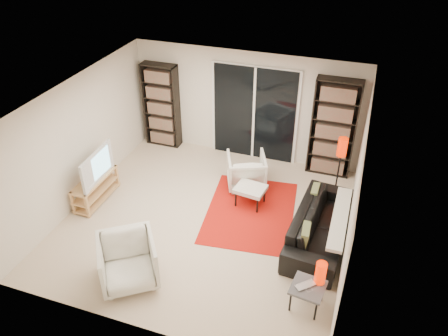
{
  "coord_description": "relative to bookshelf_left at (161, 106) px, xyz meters",
  "views": [
    {
      "loc": [
        2.34,
        -5.8,
        5.22
      ],
      "look_at": [
        0.25,
        0.3,
        1.0
      ],
      "focal_mm": 35.0,
      "sensor_mm": 36.0,
      "label": 1
    }
  ],
  "objects": [
    {
      "name": "sofa",
      "position": [
        4.03,
        -2.2,
        -0.66
      ],
      "size": [
        1.03,
        2.25,
        0.64
      ],
      "primitive_type": "imported",
      "rotation": [
        0.0,
        0.0,
        1.49
      ],
      "color": "black",
      "rests_on": "floor"
    },
    {
      "name": "bookshelf_right",
      "position": [
        3.85,
        -0.0,
        0.07
      ],
      "size": [
        0.9,
        0.3,
        2.1
      ],
      "color": "black",
      "rests_on": "ground"
    },
    {
      "name": "floor",
      "position": [
        1.95,
        -2.33,
        -0.98
      ],
      "size": [
        5.0,
        5.0,
        0.0
      ],
      "primitive_type": "plane",
      "color": "beige",
      "rests_on": "ground"
    },
    {
      "name": "sliding_door",
      "position": [
        2.15,
        0.13,
        0.07
      ],
      "size": [
        1.92,
        0.08,
        2.16
      ],
      "color": "white",
      "rests_on": "ground"
    },
    {
      "name": "wall_back",
      "position": [
        1.95,
        0.17,
        0.22
      ],
      "size": [
        5.0,
        0.02,
        2.4
      ],
      "primitive_type": "cube",
      "color": "silver",
      "rests_on": "ground"
    },
    {
      "name": "rug",
      "position": [
        2.67,
        -1.86,
        -0.97
      ],
      "size": [
        1.84,
        2.34,
        0.01
      ],
      "primitive_type": "cube",
      "rotation": [
        0.0,
        0.0,
        0.11
      ],
      "color": "red",
      "rests_on": "floor"
    },
    {
      "name": "bookshelf_left",
      "position": [
        0.0,
        0.0,
        0.0
      ],
      "size": [
        0.8,
        0.3,
        1.95
      ],
      "color": "black",
      "rests_on": "ground"
    },
    {
      "name": "ottoman",
      "position": [
        2.59,
        -1.63,
        -0.63
      ],
      "size": [
        0.61,
        0.52,
        0.4
      ],
      "color": "silver",
      "rests_on": "floor"
    },
    {
      "name": "armchair_back",
      "position": [
        2.34,
        -1.04,
        -0.63
      ],
      "size": [
        0.98,
        0.99,
        0.7
      ],
      "primitive_type": "imported",
      "rotation": [
        0.0,
        0.0,
        3.53
      ],
      "color": "silver",
      "rests_on": "floor"
    },
    {
      "name": "armchair_front",
      "position": [
        1.35,
        -4.09,
        -0.58
      ],
      "size": [
        1.18,
        1.19,
        0.79
      ],
      "primitive_type": "imported",
      "rotation": [
        0.0,
        0.0,
        0.61
      ],
      "color": "silver",
      "rests_on": "floor"
    },
    {
      "name": "tv",
      "position": [
        -0.26,
        -2.46,
        -0.17
      ],
      "size": [
        0.19,
        1.05,
        0.6
      ],
      "primitive_type": "imported",
      "rotation": [
        0.0,
        0.0,
        1.62
      ],
      "color": "black",
      "rests_on": "tv_stand"
    },
    {
      "name": "tv_stand",
      "position": [
        -0.28,
        -2.46,
        -0.71
      ],
      "size": [
        0.36,
        1.13,
        0.5
      ],
      "color": "tan",
      "rests_on": "floor"
    },
    {
      "name": "ceiling",
      "position": [
        1.95,
        -2.33,
        1.42
      ],
      "size": [
        5.0,
        5.0,
        0.02
      ],
      "primitive_type": "cube",
      "color": "white",
      "rests_on": "wall_back"
    },
    {
      "name": "laptop",
      "position": [
        4.03,
        -3.73,
        -0.56
      ],
      "size": [
        0.35,
        0.34,
        0.02
      ],
      "primitive_type": "imported",
      "rotation": [
        0.0,
        0.0,
        0.76
      ],
      "color": "silver",
      "rests_on": "side_table"
    },
    {
      "name": "wall_front",
      "position": [
        1.95,
        -4.83,
        0.22
      ],
      "size": [
        5.0,
        0.02,
        2.4
      ],
      "primitive_type": "cube",
      "color": "silver",
      "rests_on": "ground"
    },
    {
      "name": "wall_left",
      "position": [
        -0.55,
        -2.33,
        0.22
      ],
      "size": [
        0.02,
        5.0,
        2.4
      ],
      "primitive_type": "cube",
      "color": "silver",
      "rests_on": "ground"
    },
    {
      "name": "wall_right",
      "position": [
        4.45,
        -2.33,
        0.22
      ],
      "size": [
        0.02,
        5.0,
        2.4
      ],
      "primitive_type": "cube",
      "color": "silver",
      "rests_on": "ground"
    },
    {
      "name": "floor_lamp",
      "position": [
        4.11,
        -0.87,
        0.03
      ],
      "size": [
        0.2,
        0.2,
        1.32
      ],
      "color": "black",
      "rests_on": "floor"
    },
    {
      "name": "table_lamp",
      "position": [
        4.17,
        -3.56,
        -0.4
      ],
      "size": [
        0.16,
        0.16,
        0.36
      ],
      "primitive_type": "cylinder",
      "color": "red",
      "rests_on": "side_table"
    },
    {
      "name": "side_table",
      "position": [
        4.04,
        -3.7,
        -0.62
      ],
      "size": [
        0.52,
        0.52,
        0.4
      ],
      "color": "#4D4D52",
      "rests_on": "floor"
    }
  ]
}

